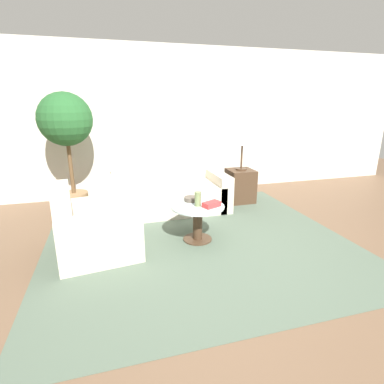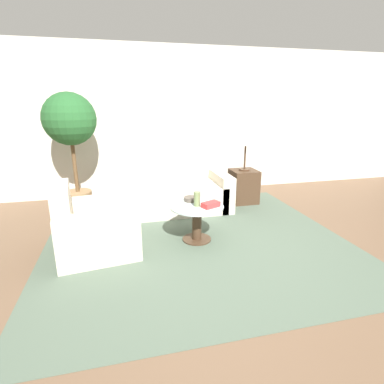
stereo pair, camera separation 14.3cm
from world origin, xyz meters
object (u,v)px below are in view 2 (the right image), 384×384
(potted_plant, at_px, (70,128))
(coffee_table, at_px, (197,218))
(sofa_main, at_px, (169,192))
(vase, at_px, (197,199))
(armchair, at_px, (91,230))
(bowl, at_px, (191,199))
(table_lamp, at_px, (246,139))
(book_stack, at_px, (211,205))

(potted_plant, bearing_deg, coffee_table, -45.20)
(sofa_main, height_order, vase, sofa_main)
(armchair, height_order, vase, armchair)
(sofa_main, relative_size, bowl, 10.40)
(vase, bearing_deg, coffee_table, 80.04)
(coffee_table, relative_size, bowl, 3.63)
(potted_plant, xyz_separation_m, bowl, (1.52, -1.36, -0.81))
(sofa_main, height_order, coffee_table, sofa_main)
(potted_plant, bearing_deg, table_lamp, -6.56)
(sofa_main, distance_m, coffee_table, 1.26)
(potted_plant, xyz_separation_m, book_stack, (1.70, -1.64, -0.80))
(armchair, relative_size, potted_plant, 0.52)
(armchair, height_order, book_stack, armchair)
(potted_plant, distance_m, vase, 2.32)
(vase, bearing_deg, potted_plant, 134.72)
(armchair, bearing_deg, table_lamp, -68.95)
(vase, xyz_separation_m, bowl, (-0.02, 0.20, -0.06))
(bowl, bearing_deg, vase, -83.38)
(table_lamp, relative_size, vase, 3.72)
(coffee_table, height_order, potted_plant, potted_plant)
(bowl, bearing_deg, potted_plant, 138.22)
(sofa_main, height_order, armchair, sofa_main)
(vase, bearing_deg, table_lamp, 47.63)
(armchair, height_order, coffee_table, armchair)
(table_lamp, bearing_deg, book_stack, -126.82)
(sofa_main, height_order, book_stack, sofa_main)
(bowl, bearing_deg, sofa_main, 96.22)
(potted_plant, relative_size, bowl, 10.10)
(armchair, bearing_deg, vase, -95.98)
(vase, bearing_deg, book_stack, -26.97)
(coffee_table, height_order, bowl, bowl)
(sofa_main, distance_m, potted_plant, 1.76)
(potted_plant, height_order, book_stack, potted_plant)
(armchair, distance_m, vase, 1.25)
(coffee_table, height_order, book_stack, book_stack)
(armchair, bearing_deg, sofa_main, -47.70)
(vase, bearing_deg, sofa_main, 96.28)
(armchair, xyz_separation_m, bowl, (1.20, 0.23, 0.20))
(armchair, distance_m, bowl, 1.24)
(armchair, xyz_separation_m, coffee_table, (1.23, 0.03, 0.02))
(table_lamp, xyz_separation_m, vase, (-1.14, -1.25, -0.54))
(table_lamp, height_order, vase, table_lamp)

